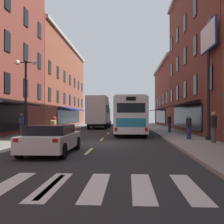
{
  "coord_description": "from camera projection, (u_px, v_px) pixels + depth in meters",
  "views": [
    {
      "loc": [
        1.86,
        -16.6,
        1.71
      ],
      "look_at": [
        0.53,
        6.39,
        2.0
      ],
      "focal_mm": 43.94,
      "sensor_mm": 36.0,
      "label": 1
    }
  ],
  "objects": [
    {
      "name": "street_lamp_twin",
      "position": [
        26.0,
        95.0,
        17.71
      ],
      "size": [
        1.42,
        0.32,
        5.17
      ],
      "color": "black",
      "rests_on": "sidewalk_left"
    },
    {
      "name": "sidewalk_left",
      "position": [
        3.0,
        142.0,
        17.0
      ],
      "size": [
        3.0,
        80.0,
        0.14
      ],
      "primitive_type": "cube",
      "color": "gray",
      "rests_on": "ground"
    },
    {
      "name": "crosswalk_near",
      "position": [
        51.0,
        185.0,
        6.67
      ],
      "size": [
        7.1,
        2.8,
        0.01
      ],
      "color": "silver",
      "rests_on": "ground"
    },
    {
      "name": "box_truck",
      "position": [
        99.0,
        112.0,
        35.8
      ],
      "size": [
        2.58,
        7.9,
        4.1
      ],
      "color": "black",
      "rests_on": "ground"
    },
    {
      "name": "lane_centre_dashes",
      "position": [
        97.0,
        144.0,
        16.4
      ],
      "size": [
        0.14,
        73.9,
        0.01
      ],
      "color": "#DBCC4C",
      "rests_on": "ground"
    },
    {
      "name": "ground_plane",
      "position": [
        97.0,
        144.0,
        16.65
      ],
      "size": [
        34.8,
        80.0,
        0.1
      ],
      "primitive_type": "cube",
      "color": "#28282B"
    },
    {
      "name": "pedestrian_rear",
      "position": [
        214.0,
        127.0,
        15.79
      ],
      "size": [
        0.36,
        0.36,
        1.79
      ],
      "rotation": [
        0.0,
        0.0,
        5.33
      ],
      "color": "#4C4C51",
      "rests_on": "sidewalk_right"
    },
    {
      "name": "sedan_mid",
      "position": [
        52.0,
        139.0,
        12.27
      ],
      "size": [
        1.98,
        4.5,
        1.29
      ],
      "color": "silver",
      "rests_on": "ground"
    },
    {
      "name": "billboard_sign",
      "position": [
        208.0,
        49.0,
        17.66
      ],
      "size": [
        0.4,
        3.26,
        7.54
      ],
      "color": "black",
      "rests_on": "sidewalk_right"
    },
    {
      "name": "motorcycle_rider",
      "position": [
        54.0,
        132.0,
        16.49
      ],
      "size": [
        0.62,
        2.07,
        1.66
      ],
      "color": "black",
      "rests_on": "ground"
    },
    {
      "name": "sedan_near",
      "position": [
        104.0,
        122.0,
        44.72
      ],
      "size": [
        2.03,
        4.52,
        1.36
      ],
      "color": "silver",
      "rests_on": "ground"
    },
    {
      "name": "sidewalk_right",
      "position": [
        196.0,
        143.0,
        16.31
      ],
      "size": [
        3.0,
        80.0,
        0.14
      ],
      "primitive_type": "cube",
      "color": "gray",
      "rests_on": "ground"
    },
    {
      "name": "pedestrian_near",
      "position": [
        21.0,
        124.0,
        20.36
      ],
      "size": [
        0.43,
        0.53,
        1.75
      ],
      "rotation": [
        0.0,
        0.0,
        5.87
      ],
      "color": "#4C4C51",
      "rests_on": "sidewalk_left"
    },
    {
      "name": "transit_bus",
      "position": [
        130.0,
        115.0,
        25.45
      ],
      "size": [
        2.69,
        11.37,
        3.29
      ],
      "color": "white",
      "rests_on": "ground"
    },
    {
      "name": "pedestrian_far",
      "position": [
        189.0,
        127.0,
        18.04
      ],
      "size": [
        0.36,
        0.36,
        1.63
      ],
      "rotation": [
        0.0,
        0.0,
        4.72
      ],
      "color": "navy",
      "rests_on": "sidewalk_right"
    },
    {
      "name": "pedestrian_mid",
      "position": [
        169.0,
        123.0,
        25.46
      ],
      "size": [
        0.36,
        0.36,
        1.69
      ],
      "rotation": [
        0.0,
        0.0,
        5.19
      ],
      "color": "navy",
      "rests_on": "sidewalk_right"
    }
  ]
}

